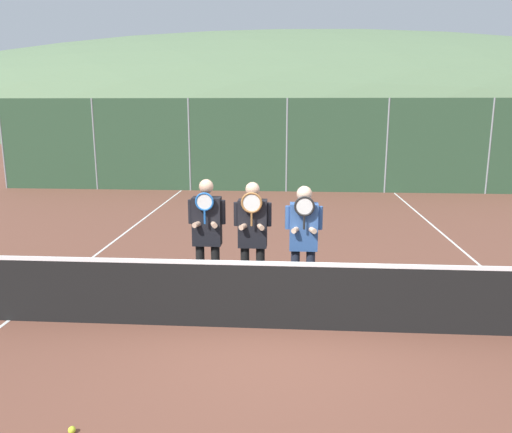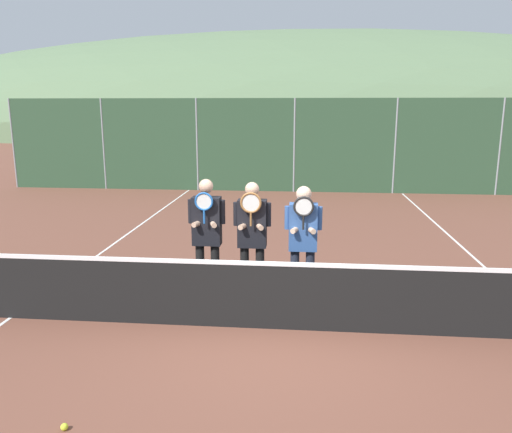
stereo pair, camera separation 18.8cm
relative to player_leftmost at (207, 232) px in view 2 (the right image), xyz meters
The scene contains 14 objects.
ground_plane 1.74m from the player_leftmost, 38.90° to the right, with size 120.00×120.00×0.00m, color brown.
hill_distant 63.52m from the player_leftmost, 89.05° to the left, with size 124.57×69.21×24.22m.
clubhouse_building 18.99m from the player_leftmost, 84.78° to the left, with size 21.55×5.50×3.29m.
fence_back 10.30m from the player_leftmost, 84.11° to the left, with size 20.38×0.06×3.19m.
tennis_net 1.49m from the player_leftmost, 38.90° to the right, with size 9.98×0.09×1.03m.
court_line_left_sideline 3.59m from the player_leftmost, 141.01° to the left, with size 0.05×16.00×0.01m, color white.
court_line_right_sideline 5.34m from the player_leftmost, 24.28° to the left, with size 0.05×16.00×0.01m, color white.
player_leftmost is the anchor object (origin of this frame).
player_center_left 0.67m from the player_leftmost, ahead, with size 0.55×0.34×1.84m.
player_center_right 1.41m from the player_leftmost, ahead, with size 0.54×0.34×1.80m.
car_far_left 13.48m from the player_leftmost, 107.99° to the left, with size 4.69×2.05×1.86m.
car_left_of_center 12.63m from the player_leftmost, 84.29° to the left, with size 4.44×1.98×1.73m.
car_center 14.01m from the player_leftmost, 61.80° to the left, with size 4.58×1.98×1.80m.
tennis_ball_on_court 3.42m from the player_leftmost, 102.95° to the right, with size 0.07×0.07×0.07m.
Camera 2 is at (0.35, -6.16, 2.89)m, focal length 35.00 mm.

